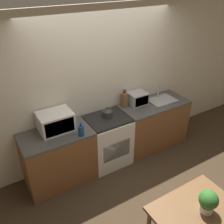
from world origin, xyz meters
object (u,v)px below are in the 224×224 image
(stove_range, at_px, (107,140))
(bottle, at_px, (81,131))
(kettle, at_px, (107,112))
(dining_table, at_px, (196,216))
(toaster_oven, at_px, (137,98))
(microwave, at_px, (56,122))

(stove_range, relative_size, bottle, 4.34)
(kettle, xyz_separation_m, dining_table, (-0.03, -1.99, -0.33))
(toaster_oven, bearing_deg, bottle, -163.81)
(microwave, height_order, dining_table, microwave)
(dining_table, bearing_deg, bottle, 108.00)
(bottle, height_order, toaster_oven, toaster_oven)
(kettle, bearing_deg, microwave, 176.10)
(microwave, distance_m, bottle, 0.42)
(kettle, distance_m, dining_table, 2.02)
(toaster_oven, xyz_separation_m, dining_table, (-0.72, -2.10, -0.36))
(toaster_oven, bearing_deg, dining_table, -108.84)
(kettle, relative_size, bottle, 0.84)
(kettle, bearing_deg, bottle, -156.14)
(bottle, xyz_separation_m, dining_table, (0.56, -1.73, -0.33))
(microwave, xyz_separation_m, bottle, (0.26, -0.32, -0.07))
(kettle, height_order, microwave, microwave)
(stove_range, distance_m, bottle, 0.81)
(kettle, distance_m, microwave, 0.86)
(bottle, height_order, dining_table, bottle)
(bottle, xyz_separation_m, toaster_oven, (1.28, 0.37, 0.03))
(toaster_oven, relative_size, dining_table, 0.34)
(stove_range, distance_m, microwave, 1.03)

